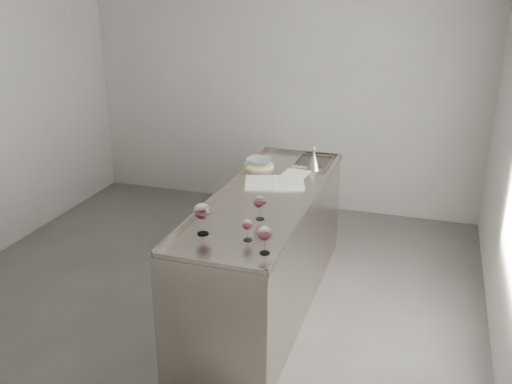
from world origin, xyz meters
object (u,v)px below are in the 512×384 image
(counter, at_px, (266,250))
(ceramic_bowl, at_px, (259,161))
(wine_glass_right, at_px, (265,234))
(wine_glass_left, at_px, (202,212))
(wine_funnel, at_px, (314,162))
(notebook, at_px, (275,182))
(wine_glass_small, at_px, (248,225))
(wine_glass_middle, at_px, (260,202))

(counter, xyz_separation_m, ceramic_bowl, (-0.28, 0.69, 0.51))
(counter, relative_size, wine_glass_right, 13.25)
(ceramic_bowl, bearing_deg, wine_glass_left, -86.91)
(wine_glass_left, xyz_separation_m, wine_funnel, (0.40, 1.56, -0.09))
(wine_glass_right, bearing_deg, wine_glass_left, 162.93)
(wine_funnel, bearing_deg, ceramic_bowl, -170.83)
(notebook, bearing_deg, wine_glass_left, -115.78)
(counter, height_order, wine_glass_small, wine_glass_small)
(wine_glass_middle, bearing_deg, ceramic_bowl, 107.84)
(wine_glass_right, relative_size, wine_funnel, 0.84)
(counter, bearing_deg, ceramic_bowl, 111.73)
(counter, height_order, wine_glass_middle, wine_glass_middle)
(wine_glass_left, xyz_separation_m, ceramic_bowl, (-0.08, 1.48, -0.11))
(wine_glass_right, bearing_deg, wine_glass_middle, 110.62)
(wine_glass_right, relative_size, wine_glass_small, 1.24)
(wine_glass_left, relative_size, wine_glass_right, 1.20)
(counter, height_order, wine_glass_right, wine_glass_right)
(wine_glass_left, bearing_deg, wine_funnel, 75.58)
(notebook, bearing_deg, wine_glass_right, -93.21)
(counter, relative_size, wine_glass_left, 11.00)
(counter, bearing_deg, wine_glass_middle, -78.57)
(counter, xyz_separation_m, wine_glass_middle, (0.09, -0.44, 0.59))
(counter, relative_size, wine_glass_small, 16.40)
(notebook, xyz_separation_m, ceramic_bowl, (-0.26, 0.39, 0.04))
(wine_glass_middle, xyz_separation_m, wine_glass_right, (0.19, -0.49, 0.00))
(wine_glass_right, bearing_deg, counter, 106.37)
(wine_glass_right, relative_size, notebook, 0.33)
(ceramic_bowl, distance_m, wine_funnel, 0.49)
(wine_glass_middle, height_order, ceramic_bowl, wine_glass_middle)
(wine_glass_middle, xyz_separation_m, notebook, (-0.11, 0.74, -0.12))
(wine_glass_small, height_order, notebook, wine_glass_small)
(ceramic_bowl, relative_size, wine_funnel, 1.00)
(wine_glass_left, bearing_deg, counter, 76.15)
(wine_glass_left, height_order, notebook, wine_glass_left)
(wine_glass_right, height_order, ceramic_bowl, wine_glass_right)
(wine_glass_left, relative_size, wine_funnel, 1.01)
(notebook, bearing_deg, counter, -103.07)
(ceramic_bowl, xyz_separation_m, wine_funnel, (0.48, 0.08, 0.02))
(wine_glass_small, xyz_separation_m, wine_funnel, (0.09, 1.56, -0.04))
(counter, relative_size, wine_funnel, 11.16)
(wine_glass_middle, distance_m, wine_glass_right, 0.53)
(counter, distance_m, wine_glass_left, 1.03)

